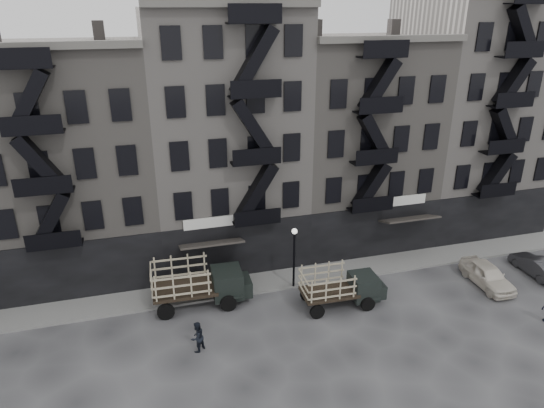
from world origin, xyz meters
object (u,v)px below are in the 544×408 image
object	(u,v)px
stake_truck_west	(198,280)
car_far	(536,266)
stake_truck_east	(341,284)
pedestrian_mid	(197,337)
car_east	(487,275)

from	to	relation	value
stake_truck_west	car_far	xyz separation A→B (m)	(22.64, -2.63, -1.06)
stake_truck_west	stake_truck_east	xyz separation A→B (m)	(8.27, -2.45, -0.23)
pedestrian_mid	car_far	bearing A→B (deg)	145.10
car_east	pedestrian_mid	world-z (taller)	pedestrian_mid
stake_truck_west	car_east	xyz separation A→B (m)	(18.49, -2.93, -0.96)
stake_truck_west	stake_truck_east	bearing A→B (deg)	-14.14
stake_truck_east	car_east	distance (m)	10.26
pedestrian_mid	car_east	bearing A→B (deg)	145.12
stake_truck_west	stake_truck_east	distance (m)	8.63
car_far	stake_truck_west	bearing A→B (deg)	-5.77
stake_truck_west	pedestrian_mid	size ratio (longest dim) A/B	3.42
stake_truck_west	car_far	bearing A→B (deg)	-4.28
car_east	stake_truck_east	bearing A→B (deg)	179.03
stake_truck_west	pedestrian_mid	bearing A→B (deg)	-96.84
stake_truck_east	car_far	size ratio (longest dim) A/B	1.35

